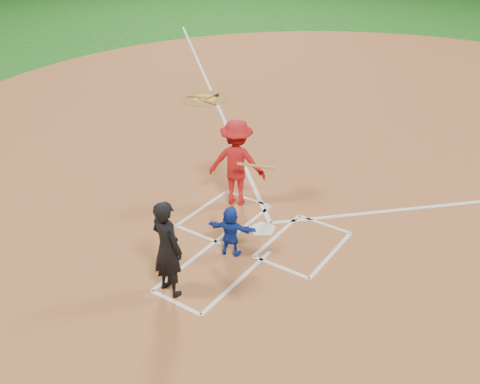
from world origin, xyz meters
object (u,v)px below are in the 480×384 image
Objects in this scene: home_plate at (263,229)px; umpire at (167,248)px; catcher at (231,231)px; batter_at_plate at (237,163)px; on_deck_circle at (205,98)px.

umpire reaches higher than home_plate.
catcher is 2.08m from batter_at_plate.
on_deck_circle is 10.37m from umpire.
batter_at_plate is at bearing -66.56° from umpire.
on_deck_circle is at bearing 133.45° from batter_at_plate.
batter_at_plate is (-1.11, 0.65, 0.98)m from home_plate.
home_plate is at bearing -86.98° from umpire.
home_plate is at bearing -30.55° from batter_at_plate.
home_plate is 8.51m from on_deck_circle.
batter_at_plate is (-0.82, 3.26, 0.08)m from umpire.
home_plate is 1.62m from batter_at_plate.
umpire is at bearing 83.68° from home_plate.
batter_at_plate is at bearing -46.55° from on_deck_circle.
on_deck_circle is 7.33m from batter_at_plate.
on_deck_circle is 0.93× the size of umpire.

